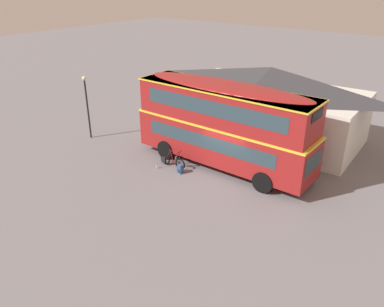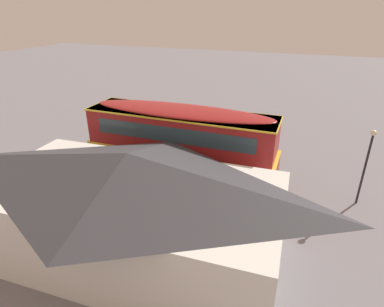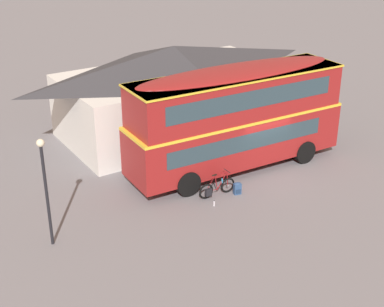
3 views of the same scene
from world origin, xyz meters
name	(u,v)px [view 2 (image 2 of 3)]	position (x,y,z in m)	size (l,w,h in m)	color
ground_plane	(174,179)	(0.00, 0.00, 0.00)	(120.00, 120.00, 0.00)	slate
double_decker_bus	(181,146)	(-0.83, 0.77, 2.64)	(10.30, 2.67, 4.79)	black
touring_bicycle	(228,174)	(-3.04, -1.06, 0.37)	(1.76, 0.46, 1.05)	black
backpack_on_ground	(215,171)	(-2.16, -1.36, 0.27)	(0.35, 0.32, 0.53)	#2D4C7A
water_bottle_clear_plastic	(238,175)	(-3.56, -1.73, 0.12)	(0.07, 0.07, 0.26)	silver
pub_building	(131,205)	(-0.98, 6.30, 2.36)	(12.23, 6.83, 4.63)	silver
street_lamp	(367,159)	(-10.08, -1.07, 2.59)	(0.28, 0.28, 4.13)	black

